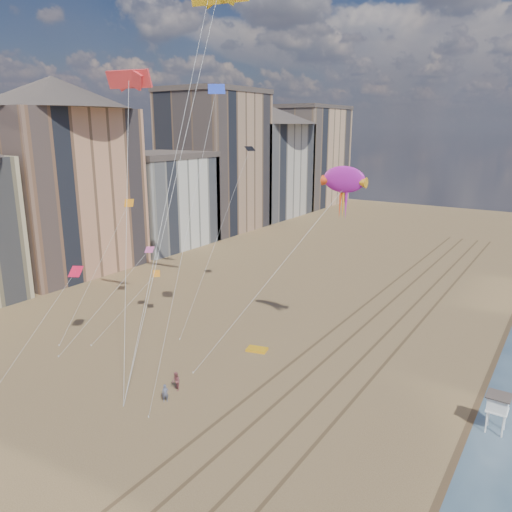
% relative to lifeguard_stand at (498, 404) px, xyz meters
% --- Properties ---
extents(tracks, '(7.68, 120.00, 0.01)m').
position_rel_lifeguard_stand_xyz_m(tracks, '(-13.89, 6.41, -2.24)').
color(tracks, brown).
rests_on(tracks, ground).
extents(buildings, '(34.72, 131.35, 29.00)m').
position_rel_lifeguard_stand_xyz_m(buildings, '(-62.18, 41.99, 11.30)').
color(buildings, '#C6B284').
rests_on(buildings, ground).
extents(lifeguard_stand, '(1.62, 1.62, 2.92)m').
position_rel_lifeguard_stand_xyz_m(lifeguard_stand, '(0.00, 0.00, 0.00)').
color(lifeguard_stand, white).
rests_on(lifeguard_stand, ground).
extents(grounded_kite, '(2.23, 1.71, 0.23)m').
position_rel_lifeguard_stand_xyz_m(grounded_kite, '(-21.81, 1.90, -2.14)').
color(grounded_kite, orange).
rests_on(grounded_kite, ground).
extents(show_kite, '(6.71, 5.84, 21.30)m').
position_rel_lifeguard_stand_xyz_m(show_kite, '(-14.95, 5.54, 14.61)').
color(show_kite, '#B21BA3').
rests_on(show_kite, ground).
extents(kite_flyer_a, '(0.63, 0.63, 1.47)m').
position_rel_lifeguard_stand_xyz_m(kite_flyer_a, '(-22.87, -10.03, -1.52)').
color(kite_flyer_a, slate).
rests_on(kite_flyer_a, ground).
extents(kite_flyer_b, '(1.01, 0.95, 1.64)m').
position_rel_lifeguard_stand_xyz_m(kite_flyer_b, '(-23.34, -8.22, -1.43)').
color(kite_flyer_b, '#974D50').
rests_on(kite_flyer_b, ground).
extents(small_kites, '(17.32, 20.43, 19.57)m').
position_rel_lifeguard_stand_xyz_m(small_kites, '(-31.48, 0.15, 12.74)').
color(small_kites, orange).
rests_on(small_kites, ground).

